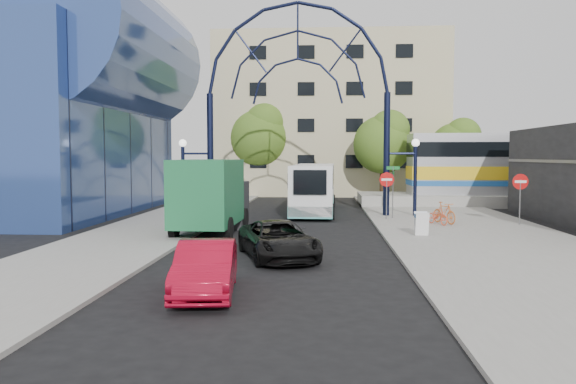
# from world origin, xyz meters

# --- Properties ---
(ground) EXTENTS (120.00, 120.00, 0.00)m
(ground) POSITION_xyz_m (0.00, 0.00, 0.00)
(ground) COLOR black
(ground) RESTS_ON ground
(sidewalk_east) EXTENTS (8.00, 56.00, 0.12)m
(sidewalk_east) POSITION_xyz_m (8.00, 4.00, 0.06)
(sidewalk_east) COLOR gray
(sidewalk_east) RESTS_ON ground
(plaza_west) EXTENTS (5.00, 50.00, 0.12)m
(plaza_west) POSITION_xyz_m (-6.50, 6.00, 0.06)
(plaza_west) COLOR gray
(plaza_west) RESTS_ON ground
(gateway_arch) EXTENTS (13.64, 0.44, 12.10)m
(gateway_arch) POSITION_xyz_m (0.00, 14.00, 8.56)
(gateway_arch) COLOR black
(gateway_arch) RESTS_ON ground
(stop_sign) EXTENTS (0.80, 0.07, 2.50)m
(stop_sign) POSITION_xyz_m (4.80, 12.00, 1.99)
(stop_sign) COLOR slate
(stop_sign) RESTS_ON sidewalk_east
(do_not_enter_sign) EXTENTS (0.76, 0.07, 2.48)m
(do_not_enter_sign) POSITION_xyz_m (11.00, 10.00, 1.98)
(do_not_enter_sign) COLOR slate
(do_not_enter_sign) RESTS_ON sidewalk_east
(street_name_sign) EXTENTS (0.70, 0.70, 2.80)m
(street_name_sign) POSITION_xyz_m (5.20, 12.60, 2.13)
(street_name_sign) COLOR slate
(street_name_sign) RESTS_ON sidewalk_east
(sandwich_board) EXTENTS (0.55, 0.61, 0.99)m
(sandwich_board) POSITION_xyz_m (5.60, 5.98, 0.74)
(sandwich_board) COLOR white
(sandwich_board) RESTS_ON sidewalk_east
(transit_hall) EXTENTS (16.50, 18.00, 14.50)m
(transit_hall) POSITION_xyz_m (-15.30, 15.00, 6.70)
(transit_hall) COLOR navy
(transit_hall) RESTS_ON ground
(apartment_block) EXTENTS (20.00, 12.10, 14.00)m
(apartment_block) POSITION_xyz_m (2.00, 34.97, 7.00)
(apartment_block) COLOR #C4B488
(apartment_block) RESTS_ON ground
(tree_north_a) EXTENTS (4.48, 4.48, 7.00)m
(tree_north_a) POSITION_xyz_m (6.12, 25.93, 4.61)
(tree_north_a) COLOR #382314
(tree_north_a) RESTS_ON ground
(tree_north_b) EXTENTS (5.12, 5.12, 8.00)m
(tree_north_b) POSITION_xyz_m (-3.88, 29.93, 5.27)
(tree_north_b) COLOR #382314
(tree_north_b) RESTS_ON ground
(tree_north_c) EXTENTS (4.16, 4.16, 6.50)m
(tree_north_c) POSITION_xyz_m (12.12, 27.93, 4.28)
(tree_north_c) COLOR #382314
(tree_north_c) RESTS_ON ground
(city_bus) EXTENTS (2.72, 10.73, 2.93)m
(city_bus) POSITION_xyz_m (0.90, 16.59, 1.53)
(city_bus) COLOR white
(city_bus) RESTS_ON ground
(green_truck) EXTENTS (2.68, 6.61, 3.30)m
(green_truck) POSITION_xyz_m (-3.52, 7.02, 1.65)
(green_truck) COLOR black
(green_truck) RESTS_ON ground
(black_suv) EXTENTS (3.42, 5.00, 1.27)m
(black_suv) POSITION_xyz_m (-0.04, 0.93, 0.64)
(black_suv) COLOR black
(black_suv) RESTS_ON ground
(red_sedan) EXTENTS (1.86, 4.16, 1.33)m
(red_sedan) POSITION_xyz_m (-1.46, -4.05, 0.66)
(red_sedan) COLOR #A70A22
(red_sedan) RESTS_ON ground
(bike_near_a) EXTENTS (1.14, 1.63, 0.81)m
(bike_near_a) POSITION_xyz_m (7.05, 9.86, 0.53)
(bike_near_a) COLOR #FD5732
(bike_near_a) RESTS_ON sidewalk_east
(bike_near_b) EXTENTS (1.20, 1.83, 1.07)m
(bike_near_b) POSITION_xyz_m (7.43, 10.22, 0.65)
(bike_near_b) COLOR orange
(bike_near_b) RESTS_ON sidewalk_east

